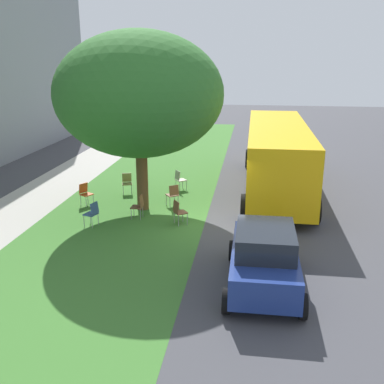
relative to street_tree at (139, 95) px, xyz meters
name	(u,v)px	position (x,y,z in m)	size (l,w,h in m)	color
ground	(210,225)	(-1.43, -2.76, -4.38)	(80.00, 80.00, 0.00)	#424247
grass_verge	(122,221)	(-1.43, 0.44, -4.38)	(48.00, 6.00, 0.01)	#3D752D
sidewalk_strip	(8,215)	(-1.43, 4.84, -4.38)	(48.00, 2.80, 0.01)	#ADA89E
street_tree	(139,95)	(0.00, 0.00, 0.00)	(6.15, 6.15, 6.66)	brown
chair_0	(92,212)	(-2.06, 1.29, -3.86)	(0.52, 0.52, 0.88)	#335184
chair_1	(173,194)	(0.48, -1.10, -3.86)	(0.58, 0.58, 0.88)	brown
chair_2	(180,179)	(2.72, -1.00, -3.86)	(0.58, 0.58, 0.88)	#ADA393
chair_3	(85,192)	(0.17, 2.39, -3.86)	(0.57, 0.57, 0.88)	#C64C1E
chair_4	(179,211)	(-1.48, -1.66, -3.86)	(0.58, 0.58, 0.88)	brown
chair_5	(127,182)	(1.92, 1.17, -3.86)	(0.52, 0.52, 0.88)	olive
chair_6	(139,205)	(-1.08, -0.11, -3.86)	(0.42, 0.43, 0.88)	brown
parked_car	(264,257)	(-5.55, -4.55, -3.54)	(3.70, 1.92, 1.65)	navy
school_bus	(277,151)	(3.34, -5.20, -2.62)	(10.40, 2.80, 2.88)	yellow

